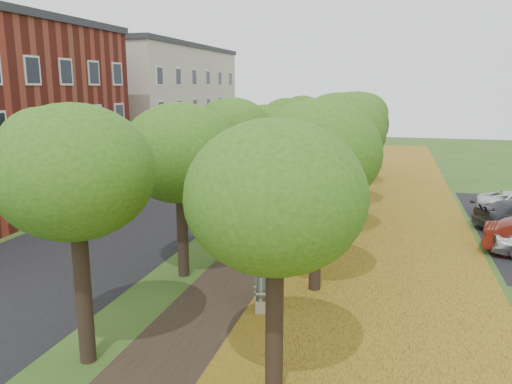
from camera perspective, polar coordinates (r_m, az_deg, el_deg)
The scene contains 8 objects.
ground at distance 12.94m, azimuth -9.95°, elevation -19.73°, with size 120.00×120.00×0.00m, color #2D4C19.
street_asphalt at distance 28.61m, azimuth -10.82°, elevation -1.87°, with size 8.00×70.00×0.01m, color black.
footpath at distance 26.24m, azimuth 4.08°, elevation -2.94°, with size 3.20×70.00×0.01m, color black.
leaf_verge at distance 25.78m, azimuth 15.06°, elevation -3.61°, with size 7.50×70.00×0.01m, color #A5951E.
tree_row_west at distance 25.97m, azimuth -0.57°, elevation 6.95°, with size 3.86×33.86×6.15m.
tree_row_east at distance 25.09m, azimuth 10.10°, elevation 6.59°, with size 3.86×33.86×6.15m.
building_cream at distance 48.17m, azimuth -11.88°, elevation 9.92°, with size 10.30×20.30×10.40m.
bench at distance 16.14m, azimuth 0.66°, elevation -11.02°, with size 0.97×1.91×0.87m.
Camera 1 is at (4.89, -9.88, 6.77)m, focal length 35.00 mm.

